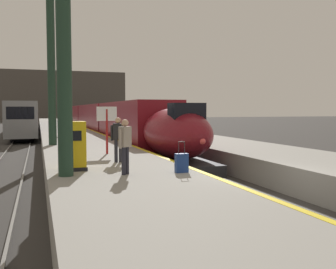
{
  "coord_description": "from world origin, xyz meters",
  "views": [
    {
      "loc": [
        -6.65,
        -10.22,
        3.03
      ],
      "look_at": [
        -0.56,
        7.58,
        1.8
      ],
      "focal_mm": 40.63,
      "sensor_mm": 36.0,
      "label": 1
    }
  ],
  "objects": [
    {
      "name": "regional_train_adjacent",
      "position": [
        -8.1,
        42.93,
        2.13
      ],
      "size": [
        2.85,
        36.6,
        3.8
      ],
      "color": "gray",
      "rests_on": "ground"
    },
    {
      "name": "ticket_machine_yellow",
      "position": [
        -5.55,
        2.43,
        1.79
      ],
      "size": [
        0.76,
        0.62,
        1.6
      ],
      "color": "yellow",
      "rests_on": "platform_left"
    },
    {
      "name": "platform_left_safety_stripe",
      "position": [
        -1.77,
        24.75,
        1.05
      ],
      "size": [
        0.2,
        107.8,
        0.01
      ],
      "primitive_type": "cube",
      "color": "yellow",
      "rests_on": "platform_left"
    },
    {
      "name": "terminus_back_wall",
      "position": [
        0.0,
        102.0,
        7.0
      ],
      "size": [
        36.0,
        2.0,
        14.0
      ],
      "primitive_type": "cube",
      "color": "#4C4742",
      "rests_on": "ground"
    },
    {
      "name": "rail_secondary_right",
      "position": [
        -7.35,
        27.5,
        0.06
      ],
      "size": [
        0.08,
        110.0,
        0.12
      ],
      "primitive_type": "cube",
      "color": "slate",
      "rests_on": "ground"
    },
    {
      "name": "passenger_near_edge",
      "position": [
        -4.16,
        1.11,
        2.04
      ],
      "size": [
        0.45,
        0.42,
        1.69
      ],
      "color": "#23232D",
      "rests_on": "platform_left"
    },
    {
      "name": "rail_main_left",
      "position": [
        -0.75,
        27.5,
        0.06
      ],
      "size": [
        0.08,
        110.0,
        0.12
      ],
      "primitive_type": "cube",
      "color": "slate",
      "rests_on": "ground"
    },
    {
      "name": "passenger_mid_platform",
      "position": [
        -4.88,
        19.67,
        2.04
      ],
      "size": [
        0.25,
        0.57,
        1.69
      ],
      "color": "#23232D",
      "rests_on": "platform_left"
    },
    {
      "name": "highspeed_train_main",
      "position": [
        0.0,
        32.33,
        1.96
      ],
      "size": [
        2.92,
        56.86,
        3.6
      ],
      "color": "maroon",
      "rests_on": "ground"
    },
    {
      "name": "rolling_suitcase",
      "position": [
        -2.39,
        0.9,
        1.35
      ],
      "size": [
        0.4,
        0.22,
        0.98
      ],
      "color": "navy",
      "rests_on": "platform_left"
    },
    {
      "name": "rail_main_right",
      "position": [
        0.75,
        27.5,
        0.06
      ],
      "size": [
        0.08,
        110.0,
        0.12
      ],
      "primitive_type": "cube",
      "color": "slate",
      "rests_on": "ground"
    },
    {
      "name": "ground_plane",
      "position": [
        0.0,
        0.0,
        0.0
      ],
      "size": [
        260.0,
        260.0,
        0.0
      ],
      "primitive_type": "plane",
      "color": "#33302D"
    },
    {
      "name": "passenger_far_waiting",
      "position": [
        -3.82,
        3.86,
        2.04
      ],
      "size": [
        0.55,
        0.32,
        1.69
      ],
      "color": "#23232D",
      "rests_on": "platform_left"
    },
    {
      "name": "platform_right",
      "position": [
        4.05,
        24.75,
        0.53
      ],
      "size": [
        4.8,
        110.0,
        1.05
      ],
      "primitive_type": "cube",
      "color": "gray",
      "rests_on": "ground"
    },
    {
      "name": "departure_info_board",
      "position": [
        -3.75,
        6.75,
        2.56
      ],
      "size": [
        0.9,
        0.1,
        2.12
      ],
      "color": "maroon",
      "rests_on": "platform_left"
    },
    {
      "name": "platform_left",
      "position": [
        -4.05,
        24.75,
        0.53
      ],
      "size": [
        4.8,
        110.0,
        1.05
      ],
      "primitive_type": "cube",
      "color": "gray",
      "rests_on": "ground"
    },
    {
      "name": "station_column_mid",
      "position": [
        -5.9,
        12.03,
        6.93
      ],
      "size": [
        4.0,
        0.68,
        9.86
      ],
      "color": "#1E3828",
      "rests_on": "platform_left"
    },
    {
      "name": "rail_secondary_left",
      "position": [
        -8.85,
        27.5,
        0.06
      ],
      "size": [
        0.08,
        110.0,
        0.12
      ],
      "primitive_type": "cube",
      "color": "slate",
      "rests_on": "ground"
    }
  ]
}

